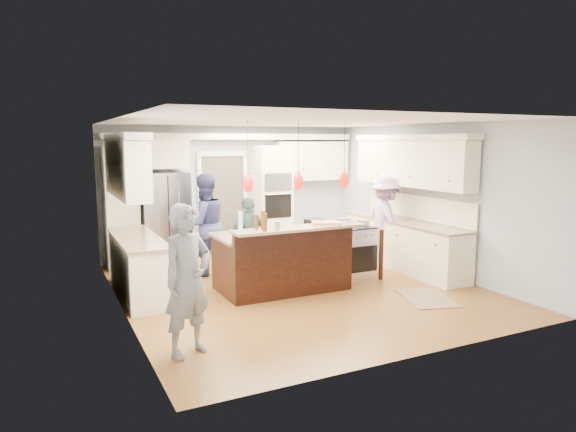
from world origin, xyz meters
The scene contains 23 objects.
ground_plane centered at (0.00, 0.00, 0.00)m, with size 6.00×6.00×0.00m, color brown.
room_shell centered at (0.00, 0.00, 1.82)m, with size 5.54×6.04×2.72m.
refrigerator centered at (-1.55, 2.64, 0.90)m, with size 0.90×0.70×1.80m, color #B7B7BC.
oven_column centered at (0.75, 2.67, 1.15)m, with size 0.72×0.69×2.30m.
back_upper_cabinets centered at (-0.75, 2.76, 1.67)m, with size 5.30×0.61×2.54m.
right_counter_run centered at (2.44, 0.30, 1.06)m, with size 0.64×3.10×2.51m.
left_cabinets centered at (-2.44, 0.80, 1.06)m, with size 0.64×2.30×2.51m.
kitchen_island centered at (-0.25, 0.07, 0.48)m, with size 2.10×1.46×1.12m.
island_range centered at (1.16, 0.15, 0.46)m, with size 0.82×0.71×0.92m.
pendant_lights centered at (-0.25, -0.51, 1.80)m, with size 1.75×0.15×1.03m.
person_bar_end centered at (-2.30, -1.80, 0.86)m, with size 0.63×0.41×1.72m, color slate.
person_far_left centered at (-1.10, 1.51, 0.91)m, with size 0.89×0.69×1.83m, color navy.
person_far_right centered at (-0.50, 0.85, 0.72)m, with size 0.85×0.35×1.44m, color #425C5A.
person_range_side centered at (2.25, 0.65, 0.87)m, with size 1.13×0.65×1.74m, color #B78FC0.
floor_rug centered at (1.53, -1.39, 0.01)m, with size 0.69×1.00×0.01m, color olive.
water_bottle centered at (-1.16, -0.48, 1.26)m, with size 0.07×0.07×0.28m, color silver.
beer_bottle_a centered at (-0.91, -0.47, 1.23)m, with size 0.05×0.05×0.22m, color #4D2D0D.
beer_bottle_b centered at (-0.86, -0.66, 1.25)m, with size 0.06×0.06×0.25m, color #4D2D0D.
beer_bottle_c centered at (-0.82, -0.51, 1.26)m, with size 0.07×0.07×0.28m, color #4D2D0D.
drink_can centered at (-0.66, -0.65, 1.18)m, with size 0.07×0.07×0.13m, color #B7B7BC.
cutting_board centered at (0.27, -0.47, 1.14)m, with size 0.44×0.31×0.03m, color tan.
pot_large centered at (1.01, 0.21, 0.99)m, with size 0.25×0.25×0.15m, color #B7B7BC.
pot_small centered at (1.34, 0.09, 0.97)m, with size 0.22×0.22×0.11m, color #B7B7BC.
Camera 1 is at (-3.73, -7.28, 2.41)m, focal length 32.00 mm.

